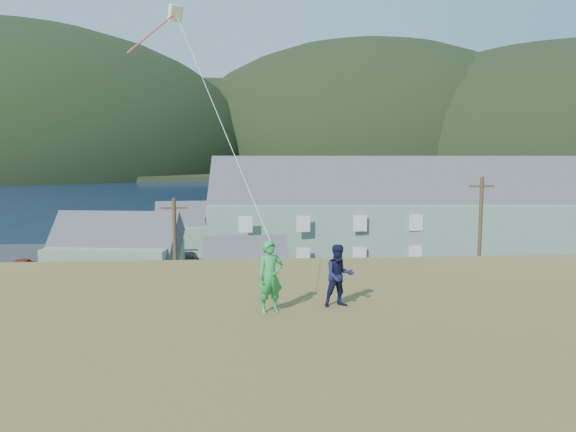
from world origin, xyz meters
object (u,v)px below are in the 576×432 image
object	(u,v)px
wharf	(197,234)
kite_flyer_green	(270,277)
lodge	(400,216)
shed_palegreen_far	(204,230)
shed_white	(245,267)
shed_palegreen_near	(116,254)
kite_flyer_navy	(339,276)

from	to	relation	value
wharf	kite_flyer_green	distance (m)	60.43
lodge	shed_palegreen_far	distance (m)	20.99
lodge	shed_white	size ratio (longest dim) A/B	5.34
shed_white	kite_flyer_green	xyz separation A→B (m)	(0.81, -30.17, 6.03)
shed_white	shed_palegreen_far	world-z (taller)	shed_palegreen_far
kite_flyer_green	lodge	bearing A→B (deg)	50.01
wharf	shed_white	size ratio (longest dim) A/B	3.71
wharf	kite_flyer_green	xyz separation A→B (m)	(7.27, -59.50, 7.65)
lodge	kite_flyer_green	bearing A→B (deg)	-105.68
shed_white	shed_palegreen_far	distance (m)	17.36
lodge	shed_white	xyz separation A→B (m)	(-15.00, -9.38, -2.89)
shed_white	kite_flyer_green	distance (m)	30.78
wharf	shed_palegreen_far	xyz separation A→B (m)	(1.94, -12.58, 2.23)
lodge	shed_white	distance (m)	17.93
lodge	shed_palegreen_far	size ratio (longest dim) A/B	3.49
wharf	shed_white	xyz separation A→B (m)	(6.46, -29.33, 1.63)
lodge	shed_palegreen_near	bearing A→B (deg)	-160.88
wharf	shed_palegreen_near	world-z (taller)	shed_palegreen_near
shed_white	kite_flyer_green	bearing A→B (deg)	-92.15
shed_white	shed_palegreen_far	bearing A→B (deg)	101.39
shed_white	kite_flyer_green	world-z (taller)	kite_flyer_green
lodge	kite_flyer_green	distance (m)	42.14
shed_palegreen_near	shed_white	bearing A→B (deg)	-4.65
lodge	kite_flyer_navy	xyz separation A→B (m)	(-12.39, -39.15, 3.05)
shed_palegreen_far	kite_flyer_navy	xyz separation A→B (m)	(7.13, -46.52, 5.33)
shed_palegreen_near	shed_palegreen_far	distance (m)	15.54
wharf	shed_palegreen_far	world-z (taller)	shed_palegreen_far
wharf	kite_flyer_green	size ratio (longest dim) A/B	14.37
shed_white	kite_flyer_navy	size ratio (longest dim) A/B	4.30
shed_palegreen_near	kite_flyer_green	distance (m)	35.01
wharf	kite_flyer_navy	xyz separation A→B (m)	(9.07, -59.10, 7.56)
lodge	shed_palegreen_near	xyz separation A→B (m)	(-25.66, -6.91, -2.15)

